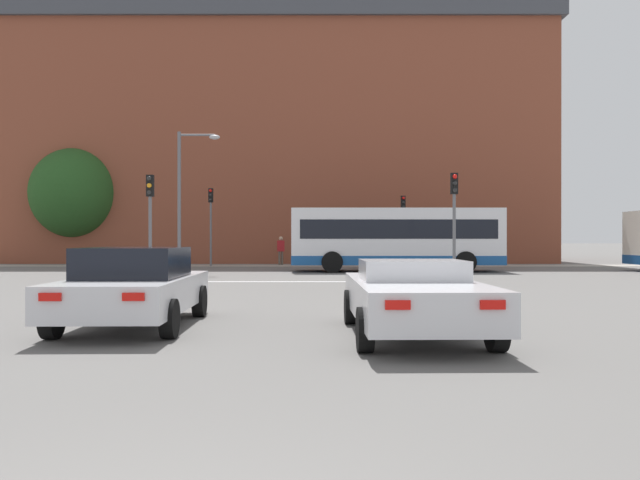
% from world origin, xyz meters
% --- Properties ---
extents(stop_line_strip, '(8.82, 0.30, 0.01)m').
position_xyz_m(stop_line_strip, '(0.00, 20.40, 0.00)').
color(stop_line_strip, silver).
rests_on(stop_line_strip, ground_plane).
extents(far_pavement, '(69.80, 2.50, 0.01)m').
position_xyz_m(far_pavement, '(0.00, 34.06, 0.01)').
color(far_pavement, gray).
rests_on(far_pavement, ground_plane).
extents(brick_civic_building, '(37.05, 15.37, 22.56)m').
position_xyz_m(brick_civic_building, '(-2.00, 43.95, 8.84)').
color(brick_civic_building, brown).
rests_on(brick_civic_building, ground_plane).
extents(car_saloon_left, '(2.15, 4.57, 1.44)m').
position_xyz_m(car_saloon_left, '(-2.44, 8.69, 0.73)').
color(car_saloon_left, silver).
rests_on(car_saloon_left, ground_plane).
extents(car_roadster_right, '(2.15, 4.78, 1.24)m').
position_xyz_m(car_roadster_right, '(2.45, 7.63, 0.65)').
color(car_roadster_right, silver).
rests_on(car_roadster_right, ground_plane).
extents(bus_crossing_lead, '(10.03, 2.69, 3.03)m').
position_xyz_m(bus_crossing_lead, '(4.59, 27.57, 1.63)').
color(bus_crossing_lead, silver).
rests_on(bus_crossing_lead, ground_plane).
extents(traffic_light_near_left, '(0.26, 0.31, 3.95)m').
position_xyz_m(traffic_light_near_left, '(-5.34, 20.35, 2.67)').
color(traffic_light_near_left, slate).
rests_on(traffic_light_near_left, ground_plane).
extents(traffic_light_far_right, '(0.26, 0.31, 4.06)m').
position_xyz_m(traffic_light_far_right, '(5.72, 33.30, 2.74)').
color(traffic_light_far_right, slate).
rests_on(traffic_light_far_right, ground_plane).
extents(traffic_light_near_right, '(0.26, 0.31, 4.07)m').
position_xyz_m(traffic_light_near_right, '(5.98, 20.86, 2.74)').
color(traffic_light_near_right, slate).
rests_on(traffic_light_near_right, ground_plane).
extents(traffic_light_far_left, '(0.26, 0.31, 4.47)m').
position_xyz_m(traffic_light_far_left, '(-5.33, 33.00, 2.99)').
color(traffic_light_far_left, slate).
rests_on(traffic_light_far_left, ground_plane).
extents(street_lamp_junction, '(1.98, 0.36, 6.57)m').
position_xyz_m(street_lamp_junction, '(-5.29, 26.40, 4.05)').
color(street_lamp_junction, slate).
rests_on(street_lamp_junction, ground_plane).
extents(pedestrian_waiting, '(0.45, 0.34, 1.72)m').
position_xyz_m(pedestrian_waiting, '(-1.43, 34.75, 1.01)').
color(pedestrian_waiting, brown).
rests_on(pedestrian_waiting, ground_plane).
extents(tree_by_building, '(4.64, 4.64, 6.46)m').
position_xyz_m(tree_by_building, '(-10.83, 38.93, 4.01)').
color(tree_by_building, '#4C3823').
rests_on(tree_by_building, ground_plane).
extents(tree_kerbside, '(5.42, 5.42, 7.33)m').
position_xyz_m(tree_kerbside, '(-14.72, 37.02, 4.48)').
color(tree_kerbside, '#4C3823').
rests_on(tree_kerbside, ground_plane).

